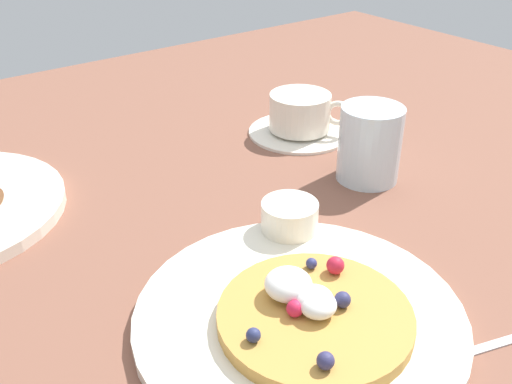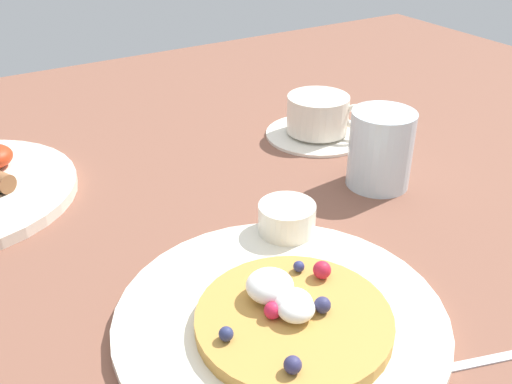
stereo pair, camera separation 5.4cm
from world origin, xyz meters
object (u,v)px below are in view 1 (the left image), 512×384
at_px(pancake_plate, 299,316).
at_px(coffee_cup, 301,111).
at_px(coffee_saucer, 299,131).
at_px(water_glass, 370,144).
at_px(syrup_ramekin, 290,216).

distance_m(pancake_plate, coffee_cup, 0.39).
height_order(coffee_saucer, coffee_cup, coffee_cup).
height_order(coffee_saucer, water_glass, water_glass).
bearing_deg(coffee_saucer, pancake_plate, -130.82).
bearing_deg(pancake_plate, coffee_cup, 48.98).
xyz_separation_m(coffee_saucer, water_glass, (-0.02, -0.15, 0.04)).
bearing_deg(coffee_cup, syrup_ramekin, -133.38).
bearing_deg(syrup_ramekin, water_glass, 15.11).
xyz_separation_m(syrup_ramekin, coffee_saucer, (0.18, 0.19, -0.02)).
height_order(syrup_ramekin, coffee_saucer, syrup_ramekin).
height_order(pancake_plate, water_glass, water_glass).
distance_m(coffee_saucer, coffee_cup, 0.03).
height_order(syrup_ramekin, coffee_cup, coffee_cup).
distance_m(syrup_ramekin, coffee_cup, 0.26).
bearing_deg(syrup_ramekin, coffee_saucer, 46.92).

